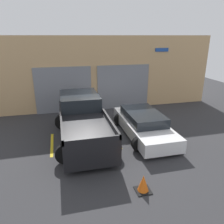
{
  "coord_description": "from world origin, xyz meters",
  "views": [
    {
      "loc": [
        -2.33,
        -10.24,
        4.5
      ],
      "look_at": [
        0.0,
        -0.82,
        1.1
      ],
      "focal_mm": 35.0,
      "sensor_mm": 36.0,
      "label": 1
    }
  ],
  "objects": [
    {
      "name": "parking_stripe_far_left",
      "position": [
        -2.84,
        -1.32,
        0.0
      ],
      "size": [
        0.12,
        2.2,
        0.01
      ],
      "primitive_type": "cube",
      "color": "gold",
      "rests_on": "ground"
    },
    {
      "name": "pickup_truck",
      "position": [
        -1.42,
        -1.04,
        0.86
      ],
      "size": [
        2.53,
        5.26,
        1.83
      ],
      "color": "black",
      "rests_on": "ground"
    },
    {
      "name": "traffic_cone",
      "position": [
        -0.08,
        -5.11,
        0.25
      ],
      "size": [
        0.47,
        0.47,
        0.55
      ],
      "color": "black",
      "rests_on": "ground"
    },
    {
      "name": "parking_stripe_centre",
      "position": [
        2.84,
        -1.32,
        0.0
      ],
      "size": [
        0.12,
        2.2,
        0.01
      ],
      "primitive_type": "cube",
      "color": "gold",
      "rests_on": "ground"
    },
    {
      "name": "ground_plane",
      "position": [
        0.0,
        0.0,
        0.0
      ],
      "size": [
        28.0,
        28.0,
        0.0
      ],
      "primitive_type": "plane",
      "color": "#2D2D30"
    },
    {
      "name": "parking_stripe_left",
      "position": [
        0.0,
        -1.32,
        0.0
      ],
      "size": [
        0.12,
        2.2,
        0.01
      ],
      "primitive_type": "cube",
      "color": "gold",
      "rests_on": "ground"
    },
    {
      "name": "sedan_white",
      "position": [
        1.42,
        -1.29,
        0.54
      ],
      "size": [
        2.12,
        4.63,
        1.12
      ],
      "color": "white",
      "rests_on": "ground"
    },
    {
      "name": "shophouse_building",
      "position": [
        -0.01,
        3.29,
        2.23
      ],
      "size": [
        15.32,
        0.68,
        4.53
      ],
      "color": "tan",
      "rests_on": "ground"
    }
  ]
}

